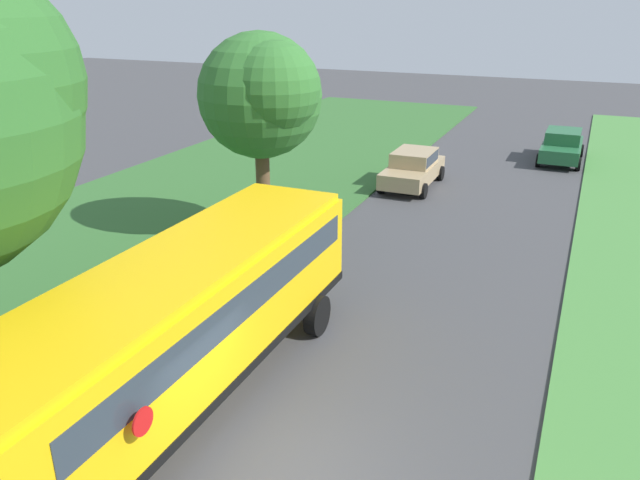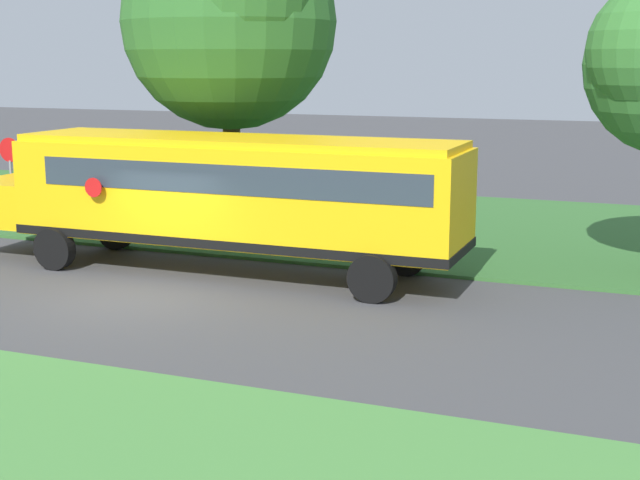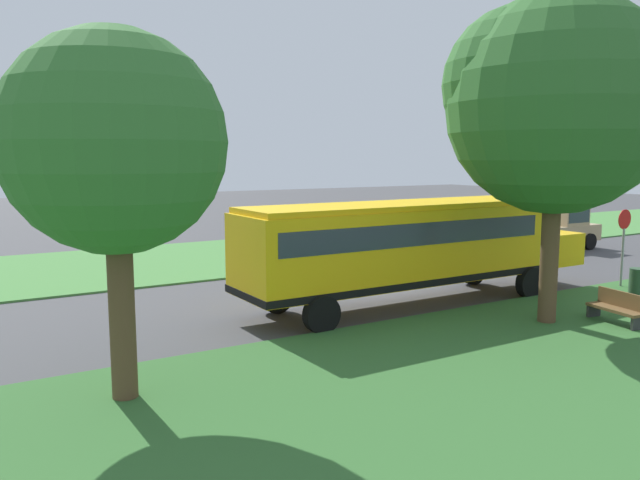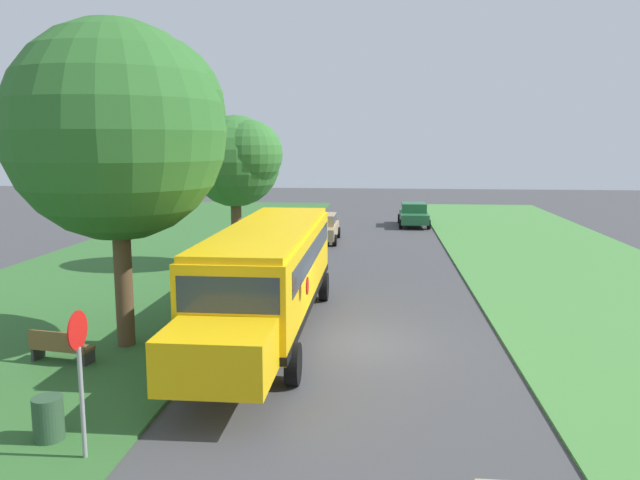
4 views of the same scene
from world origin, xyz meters
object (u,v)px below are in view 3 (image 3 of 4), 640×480
at_px(school_bus, 411,243).
at_px(oak_tree_beside_bus, 547,100).
at_px(oak_tree_roadside_mid, 119,139).
at_px(stop_sign, 623,239).
at_px(park_bench, 617,308).
at_px(pickup_truck, 553,228).
at_px(trash_bin, 638,282).

xyz_separation_m(school_bus, oak_tree_beside_bus, (-3.51, -1.54, 4.07)).
xyz_separation_m(oak_tree_beside_bus, oak_tree_roadside_mid, (0.55, 10.86, -1.16)).
relative_size(school_bus, oak_tree_roadside_mid, 1.83).
bearing_deg(school_bus, stop_sign, -103.86).
bearing_deg(stop_sign, park_bench, 121.93).
height_order(oak_tree_roadside_mid, park_bench, oak_tree_roadside_mid).
relative_size(pickup_truck, stop_sign, 1.97).
relative_size(oak_tree_beside_bus, trash_bin, 9.69).
relative_size(pickup_truck, park_bench, 3.25).
bearing_deg(oak_tree_beside_bus, school_bus, 23.77).
distance_m(school_bus, oak_tree_roadside_mid, 10.20).
height_order(oak_tree_roadside_mid, trash_bin, oak_tree_roadside_mid).
distance_m(oak_tree_beside_bus, stop_sign, 7.71).
relative_size(oak_tree_roadside_mid, trash_bin, 7.52).
bearing_deg(oak_tree_roadside_mid, park_bench, -98.19).
bearing_deg(oak_tree_roadside_mid, pickup_truck, -69.90).
bearing_deg(park_bench, stop_sign, -58.07).
distance_m(stop_sign, park_bench, 5.52).
relative_size(oak_tree_beside_bus, stop_sign, 3.18).
distance_m(oak_tree_roadside_mid, stop_sign, 17.40).
distance_m(school_bus, park_bench, 5.93).
xyz_separation_m(school_bus, stop_sign, (-1.92, -7.78, -0.19)).
height_order(school_bus, oak_tree_roadside_mid, oak_tree_roadside_mid).
distance_m(pickup_truck, park_bench, 14.43).
distance_m(school_bus, trash_bin, 7.89).
bearing_deg(school_bus, park_bench, -145.95).
height_order(school_bus, oak_tree_beside_bus, oak_tree_beside_bus).
distance_m(oak_tree_beside_bus, park_bench, 5.90).
bearing_deg(trash_bin, school_bus, 68.01).
xyz_separation_m(park_bench, trash_bin, (1.86, -3.97, -0.02)).
height_order(pickup_truck, stop_sign, stop_sign).
bearing_deg(oak_tree_roadside_mid, school_bus, -72.38).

